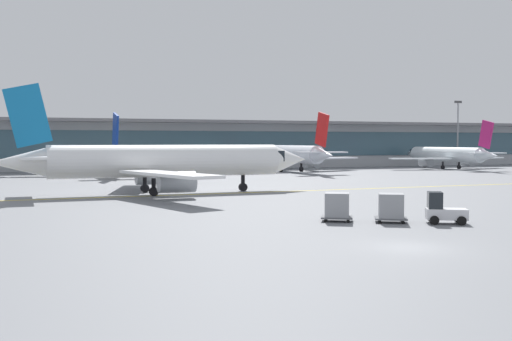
{
  "coord_description": "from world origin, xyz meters",
  "views": [
    {
      "loc": [
        -17.7,
        -26.18,
        5.42
      ],
      "look_at": [
        -0.71,
        21.04,
        3.0
      ],
      "focal_mm": 42.35,
      "sensor_mm": 36.0,
      "label": 1
    }
  ],
  "objects": [
    {
      "name": "cargo_dolly_trailing",
      "position": [
        1.24,
        10.24,
        1.05
      ],
      "size": [
        2.61,
        2.42,
        1.94
      ],
      "rotation": [
        0.0,
        0.0,
        -0.51
      ],
      "color": "#595B60",
      "rests_on": "ground_plane"
    },
    {
      "name": "baggage_tug",
      "position": [
        7.29,
        6.87,
        0.89
      ],
      "size": [
        2.95,
        2.53,
        2.1
      ],
      "rotation": [
        0.0,
        0.0,
        -0.51
      ],
      "color": "silver",
      "rests_on": "ground_plane"
    },
    {
      "name": "gate_airplane_3",
      "position": [
        24.68,
        74.78,
        3.08
      ],
      "size": [
        28.78,
        31.05,
        10.28
      ],
      "rotation": [
        0.0,
        0.0,
        1.65
      ],
      "color": "silver",
      "rests_on": "ground_plane"
    },
    {
      "name": "cargo_dolly_lead",
      "position": [
        4.37,
        8.5,
        1.05
      ],
      "size": [
        2.61,
        2.42,
        1.94
      ],
      "rotation": [
        0.0,
        0.0,
        -0.51
      ],
      "color": "#595B60",
      "rests_on": "ground_plane"
    },
    {
      "name": "gate_airplane_2",
      "position": [
        -8.14,
        74.22,
        2.89
      ],
      "size": [
        27.03,
        29.15,
        9.65
      ],
      "rotation": [
        0.0,
        0.0,
        1.65
      ],
      "color": "silver",
      "rests_on": "ground_plane"
    },
    {
      "name": "gate_airplane_4",
      "position": [
        58.38,
        73.43,
        2.81
      ],
      "size": [
        26.28,
        28.17,
        9.36
      ],
      "rotation": [
        0.0,
        0.0,
        1.56
      ],
      "color": "white",
      "rests_on": "ground_plane"
    },
    {
      "name": "ground_plane",
      "position": [
        0.0,
        0.0,
        0.0
      ],
      "size": [
        400.0,
        400.0,
        0.0
      ],
      "primitive_type": "plane",
      "color": "slate"
    },
    {
      "name": "terminal_concourse",
      "position": [
        0.0,
        92.01,
        4.92
      ],
      "size": [
        210.52,
        11.0,
        9.6
      ],
      "color": "#9EA3A8",
      "rests_on": "ground_plane"
    },
    {
      "name": "taxiway_centreline_stripe",
      "position": [
        -5.17,
        33.8,
        0.0
      ],
      "size": [
        109.96,
        3.72,
        0.01
      ],
      "primitive_type": "cube",
      "rotation": [
        0.0,
        0.0,
        0.03
      ],
      "color": "yellow",
      "rests_on": "ground_plane"
    },
    {
      "name": "apron_light_mast_1",
      "position": [
        70.19,
        85.24,
        7.92
      ],
      "size": [
        1.8,
        0.36,
        14.46
      ],
      "color": "gray",
      "rests_on": "ground_plane"
    },
    {
      "name": "taxiing_regional_jet",
      "position": [
        -5.6,
        35.79,
        3.3
      ],
      "size": [
        33.2,
        30.9,
        11.01
      ],
      "rotation": [
        0.0,
        0.0,
        0.03
      ],
      "color": "white",
      "rests_on": "ground_plane"
    }
  ]
}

